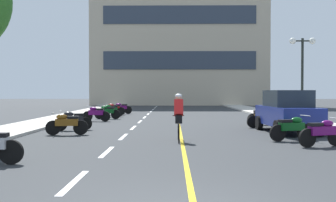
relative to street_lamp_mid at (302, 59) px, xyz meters
The scene contains 31 objects.
ground_plane 8.87m from the street_lamp_mid, 152.41° to the left, with size 140.00×140.00×0.00m, color #2D3033.
curb_left 16.29m from the street_lamp_mid, 154.84° to the left, with size 2.40×72.00×0.12m, color #B7B2A8.
curb_right 7.62m from the street_lamp_mid, 89.95° to the left, with size 2.40×72.00×0.12m, color #B7B2A8.
lane_dash_0 18.15m from the street_lamp_mid, 121.10° to the right, with size 0.14×2.20×0.01m, color silver.
lane_dash_1 14.95m from the street_lamp_mid, 129.28° to the right, with size 0.14×2.20×0.01m, color silver.
lane_dash_2 12.23m from the street_lamp_mid, 141.78° to the right, with size 0.14×2.20×0.01m, color silver.
lane_dash_3 10.38m from the street_lamp_mid, 160.59° to the right, with size 0.14×2.20×0.01m, color silver.
lane_dash_4 9.89m from the street_lamp_mid, behind, with size 0.14×2.20×0.01m, color silver.
lane_dash_5 10.95m from the street_lamp_mid, 152.63° to the left, with size 0.14×2.20×0.01m, color silver.
lane_dash_6 13.19m from the street_lamp_mid, 136.39° to the left, with size 0.14×2.20×0.01m, color silver.
lane_dash_7 16.13m from the street_lamp_mid, 125.77° to the left, with size 0.14×2.20×0.01m, color silver.
lane_dash_8 19.45m from the street_lamp_mid, 118.75° to the left, with size 0.14×2.20×0.01m, color silver.
lane_dash_9 22.98m from the street_lamp_mid, 113.89° to the left, with size 0.14×2.20×0.01m, color silver.
lane_dash_10 26.65m from the street_lamp_mid, 110.37° to the left, with size 0.14×2.20×0.01m, color silver.
lane_dash_11 30.40m from the street_lamp_mid, 107.73° to the left, with size 0.14×2.20×0.01m, color silver.
centre_line_yellow 10.33m from the street_lamp_mid, 135.77° to the left, with size 0.12×66.00×0.01m, color gold.
office_building 32.59m from the street_lamp_mid, 101.60° to the left, with size 22.45×7.44×18.71m.
street_lamp_mid is the anchor object (origin of this frame).
parked_car_near 6.60m from the street_lamp_mid, 113.04° to the right, with size 2.10×4.28×1.82m.
motorcycle_1 10.80m from the street_lamp_mid, 103.94° to the right, with size 1.64×0.78×0.92m.
motorcycle_2 9.56m from the street_lamp_mid, 109.53° to the right, with size 1.66×0.72×0.92m.
motorcycle_3 13.70m from the street_lamp_mid, 150.12° to the right, with size 1.70×0.60×0.92m.
motorcycle_4 13.06m from the street_lamp_mid, 158.35° to the right, with size 1.64×0.79×0.92m.
motorcycle_5 5.23m from the street_lamp_mid, 132.00° to the right, with size 1.69×0.61×0.92m.
motorcycle_6 4.22m from the street_lamp_mid, 150.95° to the right, with size 1.68×0.67×0.92m.
motorcycle_7 12.24m from the street_lamp_mid, behind, with size 1.69×0.62×0.92m.
motorcycle_8 12.26m from the street_lamp_mid, 165.17° to the left, with size 1.70×0.60×0.92m.
motorcycle_9 13.03m from the street_lamp_mid, 156.16° to the left, with size 1.65×0.78×0.92m.
motorcycle_10 14.11m from the street_lamp_mid, 147.95° to the left, with size 1.70×0.60×0.92m.
motorcycle_11 14.85m from the street_lamp_mid, 141.41° to the left, with size 1.69×0.62×0.92m.
cyclist_rider 11.47m from the street_lamp_mid, 129.29° to the right, with size 0.42×1.77×1.71m.
Camera 1 is at (-0.07, -5.96, 1.77)m, focal length 44.04 mm.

